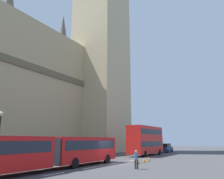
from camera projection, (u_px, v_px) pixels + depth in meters
name	position (u px, v px, depth m)	size (l,w,h in m)	color
ground_plane	(110.00, 164.00, 23.74)	(160.00, 160.00, 0.00)	#424244
lane_centre_marking	(104.00, 165.00, 22.64)	(25.20, 0.16, 0.01)	silver
articulated_bus	(48.00, 150.00, 19.24)	(18.90, 2.54, 2.90)	red
double_decker_bus	(146.00, 139.00, 37.46)	(10.15, 2.54, 4.90)	red
sedan_lead	(166.00, 148.00, 46.18)	(4.40, 1.86, 1.85)	navy
traffic_cone_west	(138.00, 161.00, 24.16)	(0.36, 0.36, 0.58)	black
traffic_cone_middle	(144.00, 160.00, 25.73)	(0.36, 0.36, 0.58)	black
traffic_cone_east	(149.00, 159.00, 27.15)	(0.36, 0.36, 0.58)	black
pedestrian_near_cones	(136.00, 159.00, 20.01)	(0.47, 0.42, 1.69)	#333333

